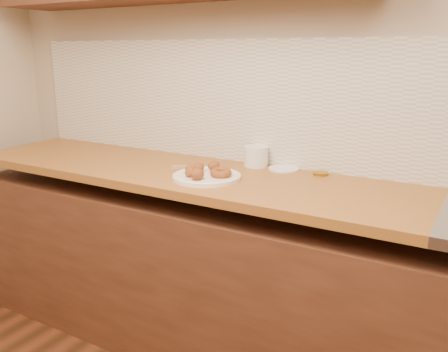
# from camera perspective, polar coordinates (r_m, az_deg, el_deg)

# --- Properties ---
(wall_back) EXTENTS (4.00, 0.02, 2.70)m
(wall_back) POSITION_cam_1_polar(r_m,az_deg,el_deg) (2.19, 13.57, 11.97)
(wall_back) COLOR tan
(wall_back) RESTS_ON ground
(base_cabinet) EXTENTS (3.60, 0.60, 0.77)m
(base_cabinet) POSITION_cam_1_polar(r_m,az_deg,el_deg) (2.17, 9.49, -14.60)
(base_cabinet) COLOR #5A311E
(base_cabinet) RESTS_ON floor
(butcher_block) EXTENTS (2.30, 0.62, 0.04)m
(butcher_block) POSITION_cam_1_polar(r_m,az_deg,el_deg) (2.27, -5.46, 0.37)
(butcher_block) COLOR #9C5D28
(butcher_block) RESTS_ON base_cabinet
(backsplash) EXTENTS (3.60, 0.02, 0.60)m
(backsplash) POSITION_cam_1_polar(r_m,az_deg,el_deg) (2.19, 13.24, 8.04)
(backsplash) COLOR beige
(backsplash) RESTS_ON wall_back
(donut_plate) EXTENTS (0.30, 0.30, 0.02)m
(donut_plate) POSITION_cam_1_polar(r_m,az_deg,el_deg) (2.08, -2.10, -0.09)
(donut_plate) COLOR white
(donut_plate) RESTS_ON butcher_block
(ring_donut) EXTENTS (0.13, 0.13, 0.04)m
(ring_donut) POSITION_cam_1_polar(r_m,az_deg,el_deg) (2.05, -0.40, 0.42)
(ring_donut) COLOR brown
(ring_donut) RESTS_ON donut_plate
(fried_dough_chunks) EXTENTS (0.16, 0.24, 0.05)m
(fried_dough_chunks) POSITION_cam_1_polar(r_m,az_deg,el_deg) (2.09, -3.00, 0.80)
(fried_dough_chunks) COLOR brown
(fried_dough_chunks) RESTS_ON donut_plate
(plastic_tub) EXTENTS (0.15, 0.15, 0.10)m
(plastic_tub) POSITION_cam_1_polar(r_m,az_deg,el_deg) (2.30, 3.88, 2.38)
(plastic_tub) COLOR white
(plastic_tub) RESTS_ON butcher_block
(tub_lid) EXTENTS (0.18, 0.18, 0.01)m
(tub_lid) POSITION_cam_1_polar(r_m,az_deg,el_deg) (2.25, 7.20, 0.86)
(tub_lid) COLOR silver
(tub_lid) RESTS_ON butcher_block
(brass_jar_lid) EXTENTS (0.08, 0.08, 0.01)m
(brass_jar_lid) POSITION_cam_1_polar(r_m,az_deg,el_deg) (2.19, 11.55, 0.30)
(brass_jar_lid) COLOR #A17F1C
(brass_jar_lid) RESTS_ON butcher_block
(wooden_utensil) EXTENTS (0.18, 0.10, 0.01)m
(wooden_utensil) POSITION_cam_1_polar(r_m,az_deg,el_deg) (2.25, -3.93, 1.03)
(wooden_utensil) COLOR #A58353
(wooden_utensil) RESTS_ON butcher_block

